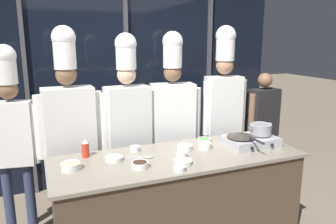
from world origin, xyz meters
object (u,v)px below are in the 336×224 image
at_px(prep_bowl_rice, 179,168).
at_px(person_guest, 262,121).
at_px(prep_bowl_shrimp, 183,162).
at_px(chef_apprentice, 223,101).
at_px(stock_pot, 261,129).
at_px(squeeze_bottle_chili, 85,149).
at_px(prep_bowl_garlic, 114,158).
at_px(chef_sous, 69,121).
at_px(chef_pastry, 172,113).
at_px(prep_bowl_soy_glaze, 140,164).
at_px(prep_bowl_ginger, 71,166).
at_px(frying_pan, 242,135).
at_px(portable_stove, 251,141).
at_px(prep_bowl_scallions, 204,140).
at_px(chef_head, 12,128).
at_px(serving_spoon_slotted, 145,157).
at_px(chef_line, 128,117).
at_px(prep_bowl_noodles, 205,145).
at_px(prep_bowl_bean_sprouts, 135,148).
at_px(prep_bowl_onion, 185,147).
at_px(prep_bowl_chicken, 182,155).

bearing_deg(prep_bowl_rice, person_guest, 32.12).
relative_size(prep_bowl_shrimp, chef_apprentice, 0.07).
distance_m(stock_pot, prep_bowl_rice, 1.08).
xyz_separation_m(squeeze_bottle_chili, prep_bowl_garlic, (0.21, -0.18, -0.06)).
bearing_deg(chef_sous, chef_pastry, 178.94).
bearing_deg(person_guest, prep_bowl_shrimp, 22.94).
height_order(prep_bowl_soy_glaze, chef_sous, chef_sous).
height_order(prep_bowl_ginger, person_guest, person_guest).
bearing_deg(frying_pan, squeeze_bottle_chili, 168.61).
bearing_deg(portable_stove, prep_bowl_scallions, 143.69).
bearing_deg(chef_head, portable_stove, 170.46).
relative_size(portable_stove, person_guest, 0.32).
distance_m(frying_pan, chef_pastry, 0.83).
bearing_deg(serving_spoon_slotted, chef_line, 88.02).
height_order(portable_stove, chef_head, chef_head).
bearing_deg(prep_bowl_noodles, prep_bowl_bean_sprouts, 164.53).
bearing_deg(prep_bowl_onion, person_guest, 22.42).
relative_size(prep_bowl_noodles, chef_head, 0.07).
relative_size(prep_bowl_scallions, chef_line, 0.07).
xyz_separation_m(frying_pan, prep_bowl_garlic, (-1.23, 0.11, -0.10)).
relative_size(prep_bowl_chicken, chef_pastry, 0.05).
bearing_deg(chef_sous, frying_pan, 153.69).
xyz_separation_m(prep_bowl_rice, prep_bowl_garlic, (-0.43, 0.42, -0.00)).
height_order(prep_bowl_ginger, chef_sous, chef_sous).
height_order(prep_bowl_chicken, chef_pastry, chef_pastry).
bearing_deg(prep_bowl_scallions, prep_bowl_chicken, -140.47).
xyz_separation_m(prep_bowl_rice, person_guest, (1.58, 0.99, -0.00)).
height_order(squeeze_bottle_chili, chef_line, chef_line).
bearing_deg(squeeze_bottle_chili, prep_bowl_soy_glaze, -48.30).
xyz_separation_m(prep_bowl_noodles, prep_bowl_shrimp, (-0.36, -0.28, -0.01)).
height_order(squeeze_bottle_chili, chef_sous, chef_sous).
bearing_deg(chef_line, serving_spoon_slotted, 83.55).
bearing_deg(prep_bowl_ginger, person_guest, 15.02).
height_order(chef_head, chef_pastry, chef_pastry).
height_order(prep_bowl_garlic, prep_bowl_shrimp, same).
xyz_separation_m(prep_bowl_garlic, chef_apprentice, (1.43, 0.57, 0.30)).
height_order(prep_bowl_scallions, serving_spoon_slotted, prep_bowl_scallions).
xyz_separation_m(stock_pot, person_guest, (0.55, 0.67, -0.13)).
bearing_deg(chef_line, portable_stove, 142.69).
bearing_deg(prep_bowl_onion, prep_bowl_garlic, -178.05).
distance_m(prep_bowl_shrimp, person_guest, 1.72).
distance_m(prep_bowl_onion, prep_bowl_rice, 0.51).
bearing_deg(portable_stove, squeeze_bottle_chili, 169.57).
distance_m(squeeze_bottle_chili, prep_bowl_chicken, 0.85).
relative_size(prep_bowl_garlic, chef_head, 0.08).
bearing_deg(prep_bowl_ginger, serving_spoon_slotted, 2.79).
bearing_deg(chef_apprentice, chef_pastry, 1.59).
distance_m(portable_stove, chef_line, 1.27).
relative_size(chef_pastry, chef_apprentice, 0.97).
bearing_deg(chef_pastry, portable_stove, 136.27).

